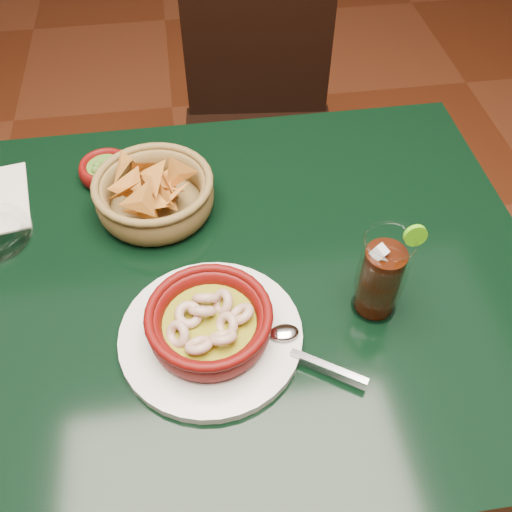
{
  "coord_description": "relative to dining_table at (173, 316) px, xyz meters",
  "views": [
    {
      "loc": [
        0.06,
        -0.57,
        1.46
      ],
      "look_at": [
        0.14,
        -0.02,
        0.81
      ],
      "focal_mm": 40.0,
      "sensor_mm": 36.0,
      "label": 1
    }
  ],
  "objects": [
    {
      "name": "ground",
      "position": [
        0.0,
        0.0,
        -0.65
      ],
      "size": [
        7.0,
        7.0,
        0.0
      ],
      "primitive_type": "plane",
      "color": "#471C0C",
      "rests_on": "ground"
    },
    {
      "name": "dining_table",
      "position": [
        0.0,
        0.0,
        0.0
      ],
      "size": [
        1.2,
        0.8,
        0.75
      ],
      "color": "black",
      "rests_on": "ground"
    },
    {
      "name": "dining_chair",
      "position": [
        0.26,
        0.71,
        -0.16
      ],
      "size": [
        0.46,
        0.46,
        0.9
      ],
      "color": "black",
      "rests_on": "ground"
    },
    {
      "name": "shrimp_plate",
      "position": [
        0.06,
        -0.12,
        0.13
      ],
      "size": [
        0.34,
        0.26,
        0.08
      ],
      "color": "silver",
      "rests_on": "dining_table"
    },
    {
      "name": "chip_basket",
      "position": [
        -0.01,
        0.16,
        0.14
      ],
      "size": [
        0.24,
        0.24,
        0.15
      ],
      "color": "brown",
      "rests_on": "dining_table"
    },
    {
      "name": "guacamole_ramekin",
      "position": [
        -0.1,
        0.26,
        0.12
      ],
      "size": [
        0.12,
        0.12,
        0.04
      ],
      "color": "#4D0605",
      "rests_on": "dining_table"
    },
    {
      "name": "cola_drink",
      "position": [
        0.31,
        -0.09,
        0.17
      ],
      "size": [
        0.15,
        0.15,
        0.17
      ],
      "color": "white",
      "rests_on": "dining_table"
    }
  ]
}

